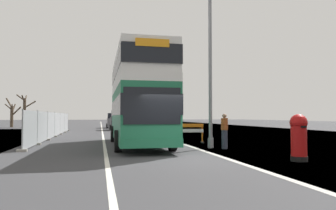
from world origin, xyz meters
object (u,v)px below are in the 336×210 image
Objects in this scene: double_decker_bus at (138,98)px; roadworks_barrier at (192,131)px; car_receding_mid at (113,121)px; pedestrian_at_kerb at (224,131)px; lamppost_foreground at (210,63)px; red_pillar_postbox at (299,135)px; car_oncoming_near at (118,121)px.

double_decker_bus is 6.99× the size of roadworks_barrier.
car_receding_mid reaches higher than pedestrian_at_kerb.
roadworks_barrier is 26.21m from car_receding_mid.
double_decker_bus is 1.10× the size of lamppost_foreground.
car_oncoming_near reaches higher than red_pillar_postbox.
car_oncoming_near reaches higher than roadworks_barrier.
roadworks_barrier is 0.83× the size of pedestrian_at_kerb.
car_oncoming_near is at bearing 98.75° from lamppost_foreground.
lamppost_foreground is 2.19× the size of car_receding_mid.
lamppost_foreground is at bearing -32.39° from double_decker_bus.
double_decker_bus is 5.15m from pedestrian_at_kerb.
car_receding_mid is (-0.30, 6.91, -0.12)m from car_oncoming_near.
double_decker_bus reaches higher than pedestrian_at_kerb.
pedestrian_at_kerb is at bearing -80.09° from car_oncoming_near.
double_decker_bus is at bearing -90.17° from car_oncoming_near.
pedestrian_at_kerb is at bearing 101.91° from red_pillar_postbox.
lamppost_foreground is 5.26× the size of pedestrian_at_kerb.
lamppost_foreground is at bearing -82.72° from car_receding_mid.
lamppost_foreground is 22.63m from car_oncoming_near.
car_receding_mid reaches higher than red_pillar_postbox.
lamppost_foreground is at bearing -88.86° from roadworks_barrier.
roadworks_barrier is at bearing 14.60° from double_decker_bus.
double_decker_bus is at bearing 124.39° from red_pillar_postbox.
red_pillar_postbox is 0.43× the size of car_oncoming_near.
car_receding_mid is at bearing 98.01° from roadworks_barrier.
car_oncoming_near is at bearing -87.48° from car_receding_mid.
red_pillar_postbox is 4.67m from pedestrian_at_kerb.
car_oncoming_near is (-3.35, 19.05, 0.37)m from roadworks_barrier.
car_oncoming_near is (-3.41, 22.13, -3.27)m from lamppost_foreground.
red_pillar_postbox is at bearing -73.39° from lamppost_foreground.
car_receding_mid is (-0.25, 26.84, -1.66)m from double_decker_bus.
car_oncoming_near is 22.99m from pedestrian_at_kerb.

